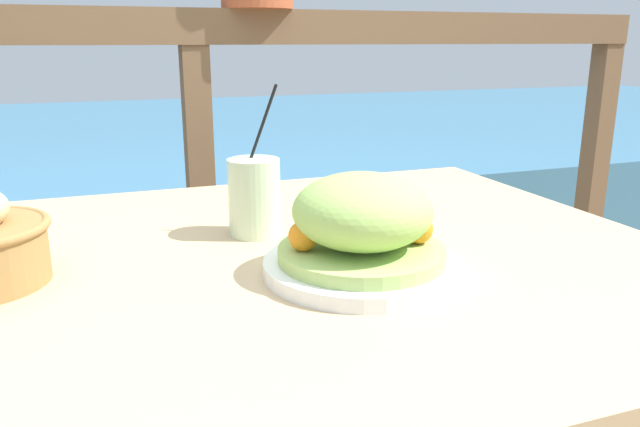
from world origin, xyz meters
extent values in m
cube|color=tan|center=(0.00, 0.00, 0.70)|extent=(1.14, 0.96, 0.04)
cube|color=tan|center=(0.51, 0.42, 0.34)|extent=(0.06, 0.06, 0.68)
cube|color=brown|center=(0.00, 0.85, 1.06)|extent=(2.80, 0.08, 0.09)
cube|color=brown|center=(0.00, 0.85, 0.51)|extent=(0.07, 0.07, 1.01)
cube|color=brown|center=(1.36, 0.85, 0.51)|extent=(0.07, 0.07, 1.01)
cube|color=teal|center=(0.00, 3.35, 0.24)|extent=(12.00, 4.00, 0.48)
cylinder|color=white|center=(0.06, -0.11, 0.73)|extent=(0.26, 0.26, 0.02)
cylinder|color=#A8C66B|center=(0.06, -0.11, 0.75)|extent=(0.22, 0.22, 0.02)
ellipsoid|color=#9EC660|center=(0.06, -0.11, 0.81)|extent=(0.18, 0.18, 0.10)
sphere|color=orange|center=(0.13, -0.12, 0.78)|extent=(0.04, 0.04, 0.04)
sphere|color=orange|center=(-0.02, -0.10, 0.78)|extent=(0.04, 0.04, 0.04)
cylinder|color=beige|center=(-0.03, 0.11, 0.79)|extent=(0.08, 0.08, 0.12)
cylinder|color=black|center=(-0.03, 0.12, 0.86)|extent=(0.08, 0.03, 0.21)
camera|label=1|loc=(-0.27, -0.83, 1.03)|focal=35.00mm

